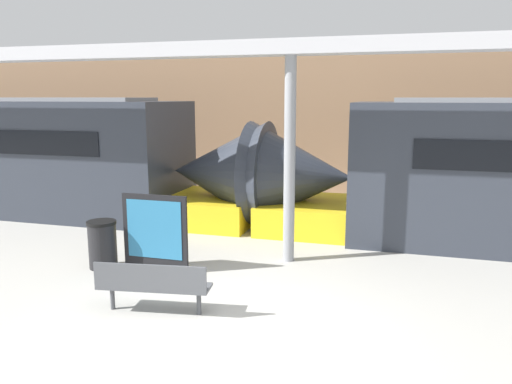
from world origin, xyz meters
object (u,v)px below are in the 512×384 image
poster_board (155,232)px  support_column_near (290,162)px  trash_bin (103,244)px  bench_near (153,283)px

poster_board → support_column_near: support_column_near is taller
trash_bin → bench_near: bearing=-40.6°
trash_bin → support_column_near: size_ratio=0.23×
bench_near → support_column_near: 3.65m
bench_near → trash_bin: trash_bin is taller
support_column_near → trash_bin: bearing=-157.3°
poster_board → trash_bin: bearing=-172.0°
bench_near → trash_bin: 2.50m
bench_near → poster_board: poster_board is taller
poster_board → support_column_near: size_ratio=0.36×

